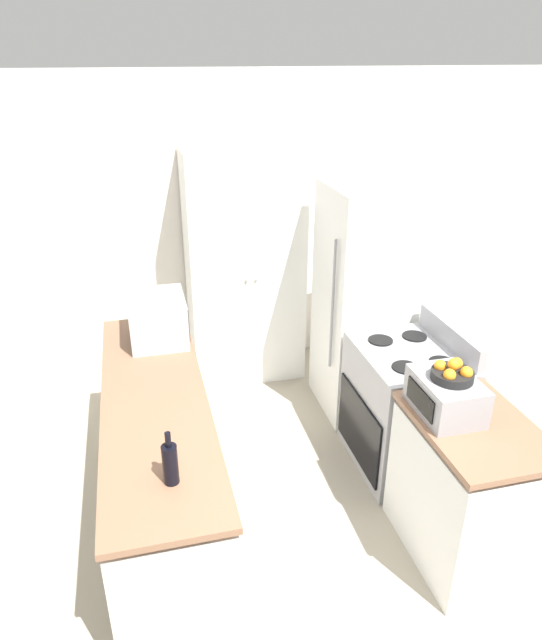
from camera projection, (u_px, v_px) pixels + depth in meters
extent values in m
cube|color=silver|center=(231.00, 226.00, 5.07)|extent=(7.00, 0.06, 2.60)
cube|color=silver|center=(161.00, 463.00, 3.51)|extent=(0.58, 2.19, 0.83)
cube|color=#896047|center=(154.00, 399.00, 3.31)|extent=(0.60, 2.23, 0.04)
cube|color=silver|center=(464.00, 495.00, 3.26)|extent=(0.58, 0.82, 0.83)
cube|color=#896047|center=(477.00, 427.00, 3.06)|extent=(0.60, 0.83, 0.04)
cube|color=white|center=(244.00, 268.00, 4.93)|extent=(0.98, 0.53, 2.02)
sphere|color=#B2B2B7|center=(247.00, 280.00, 4.67)|extent=(0.03, 0.03, 0.03)
sphere|color=#B2B2B7|center=(256.00, 279.00, 4.69)|extent=(0.03, 0.03, 0.03)
cube|color=#9E9EA3|center=(403.00, 409.00, 3.98)|extent=(0.64, 0.80, 0.90)
cube|color=black|center=(358.00, 429.00, 3.96)|extent=(0.02, 0.70, 0.50)
cube|color=#9E9EA3|center=(451.00, 336.00, 3.82)|extent=(0.06, 0.76, 0.16)
cylinder|color=black|center=(405.00, 367.00, 3.59)|extent=(0.17, 0.17, 0.01)
cylinder|color=black|center=(381.00, 340.00, 3.93)|extent=(0.17, 0.17, 0.01)
cylinder|color=black|center=(442.00, 362.00, 3.65)|extent=(0.17, 0.17, 0.01)
cylinder|color=black|center=(414.00, 336.00, 3.98)|extent=(0.17, 0.17, 0.01)
cube|color=white|center=(366.00, 303.00, 4.48)|extent=(0.67, 0.71, 1.85)
cylinder|color=gray|center=(333.00, 306.00, 4.19)|extent=(0.02, 0.02, 1.02)
cube|color=#B2B2B7|center=(158.00, 319.00, 3.89)|extent=(0.38, 0.46, 0.31)
cube|color=black|center=(186.00, 318.00, 3.90)|extent=(0.01, 0.28, 0.23)
cylinder|color=black|center=(170.00, 464.00, 2.60)|extent=(0.07, 0.07, 0.20)
cylinder|color=black|center=(168.00, 440.00, 2.54)|extent=(0.03, 0.03, 0.07)
cube|color=#939399|center=(446.00, 396.00, 3.11)|extent=(0.30, 0.41, 0.22)
cube|color=black|center=(420.00, 399.00, 3.08)|extent=(0.01, 0.29, 0.13)
cylinder|color=black|center=(452.00, 375.00, 3.05)|extent=(0.23, 0.23, 0.05)
sphere|color=orange|center=(457.00, 363.00, 3.09)|extent=(0.07, 0.07, 0.07)
sphere|color=orange|center=(440.00, 366.00, 3.06)|extent=(0.07, 0.07, 0.07)
sphere|color=orange|center=(450.00, 375.00, 2.98)|extent=(0.07, 0.07, 0.07)
sphere|color=orange|center=(467.00, 373.00, 3.00)|extent=(0.07, 0.07, 0.07)
sphere|color=orange|center=(454.00, 364.00, 3.02)|extent=(0.07, 0.07, 0.07)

